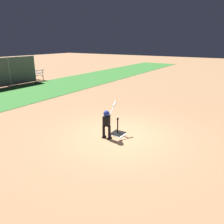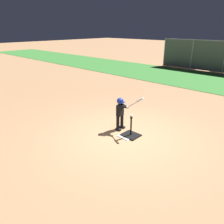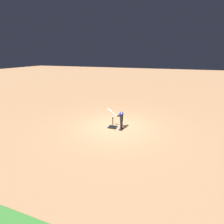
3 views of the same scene
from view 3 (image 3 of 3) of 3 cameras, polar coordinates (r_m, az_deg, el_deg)
ground_plane at (r=10.39m, az=0.98°, el=-4.81°), size 90.00×90.00×0.00m
home_plate at (r=10.35m, az=0.78°, el=-4.84°), size 0.47×0.47×0.02m
batting_tee at (r=10.26m, az=0.26°, el=-4.70°), size 0.52×0.47×0.63m
batter_child at (r=9.75m, az=2.91°, el=-2.09°), size 0.93×0.35×1.24m
baseball at (r=10.04m, az=0.27°, el=-1.53°), size 0.07×0.07×0.07m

